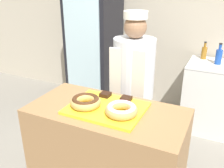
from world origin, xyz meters
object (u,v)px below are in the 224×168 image
beverage_fridge (94,49)px  baker_person (133,90)px  donut_light_glaze (121,109)px  bottle_blue (219,56)px  bottle_amber (204,52)px  serving_tray (106,108)px  brownie_back_left (105,95)px  donut_chocolate_glaze (86,101)px  brownie_back_right (126,99)px

beverage_fridge → baker_person: bearing=-45.4°
donut_light_glaze → bottle_blue: (0.54, 1.81, -0.00)m
baker_person → beverage_fridge: beverage_fridge is taller
donut_light_glaze → bottle_amber: size_ratio=1.05×
baker_person → beverage_fridge: bearing=134.6°
serving_tray → beverage_fridge: size_ratio=0.32×
brownie_back_left → bottle_blue: bottle_blue is taller
serving_tray → bottle_blue: (0.69, 1.75, 0.05)m
beverage_fridge → bottle_blue: (1.78, 0.02, 0.10)m
donut_chocolate_glaze → bottle_amber: size_ratio=1.05×
brownie_back_left → brownie_back_right: 0.19m
bottle_blue → brownie_back_left: bearing=-116.3°
bottle_blue → donut_light_glaze: bearing=-106.5°
donut_light_glaze → brownie_back_right: donut_light_glaze is taller
donut_light_glaze → bottle_amber: bearing=80.2°
donut_chocolate_glaze → bottle_amber: 2.08m
brownie_back_right → bottle_amber: 1.79m
serving_tray → bottle_blue: 1.88m
baker_person → brownie_back_right: bearing=-75.6°
baker_person → bottle_blue: (0.72, 1.10, 0.17)m
donut_chocolate_glaze → donut_light_glaze: size_ratio=1.00×
bottle_amber → beverage_fridge: bearing=-173.2°
donut_chocolate_glaze → serving_tray: bearing=21.0°
serving_tray → baker_person: size_ratio=0.36×
bottle_blue → bottle_amber: 0.25m
bottle_blue → brownie_back_right: bearing=-110.5°
donut_light_glaze → brownie_back_right: bearing=104.4°
brownie_back_left → bottle_amber: 1.85m
bottle_blue → donut_chocolate_glaze: bearing=-114.9°
brownie_back_right → beverage_fridge: bearing=127.2°
serving_tray → brownie_back_left: (-0.10, 0.17, 0.03)m
donut_light_glaze → bottle_amber: (0.34, 1.97, -0.02)m
brownie_back_right → bottle_amber: bottle_amber is taller
donut_light_glaze → baker_person: bearing=104.4°
serving_tray → donut_light_glaze: bearing=-21.0°
brownie_back_left → brownie_back_right: (0.19, 0.00, 0.00)m
brownie_back_right → baker_person: size_ratio=0.05×
donut_light_glaze → brownie_back_left: 0.34m
donut_chocolate_glaze → brownie_back_right: size_ratio=2.95×
brownie_back_right → baker_person: baker_person is taller
donut_light_glaze → beverage_fridge: size_ratio=0.13×
serving_tray → baker_person: 0.66m
serving_tray → donut_light_glaze: donut_light_glaze is taller
brownie_back_left → bottle_amber: bearing=71.3°
baker_person → brownie_back_left: bearing=-97.8°
donut_chocolate_glaze → brownie_back_right: 0.34m
donut_chocolate_glaze → bottle_blue: (0.84, 1.81, -0.00)m
beverage_fridge → bottle_amber: beverage_fridge is taller
beverage_fridge → brownie_back_left: bearing=-57.5°
donut_chocolate_glaze → bottle_blue: bottle_blue is taller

